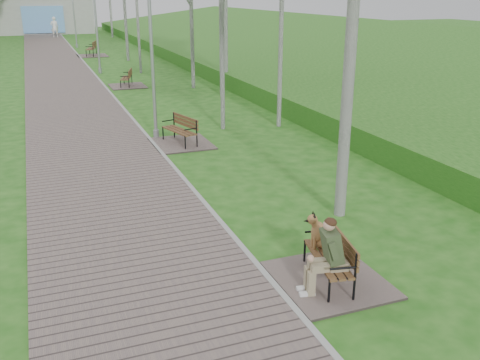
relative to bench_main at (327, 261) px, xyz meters
name	(u,v)px	position (x,y,z in m)	size (l,w,h in m)	color
ground	(193,190)	(-0.78, 4.63, -0.38)	(120.00, 120.00, 0.00)	#1E5B14
walkway	(57,69)	(-2.53, 26.13, -0.36)	(3.50, 67.00, 0.04)	#6C5B57
kerb	(89,68)	(-0.78, 26.13, -0.36)	(0.10, 67.00, 0.05)	#999993
embankment	(287,62)	(11.22, 24.63, -0.38)	(14.00, 70.00, 1.60)	#529232
building_north	(42,13)	(-2.28, 55.60, 1.61)	(10.00, 5.20, 4.00)	#9E9E99
bench_main	(327,261)	(0.00, 0.00, 0.00)	(1.59, 1.77, 1.39)	#6C5B57
bench_second	(180,138)	(-0.06, 8.45, -0.20)	(1.66, 1.84, 1.02)	#6C5B57
bench_third	(127,83)	(0.20, 19.06, -0.21)	(1.60, 1.78, 0.98)	#6C5B57
bench_far	(92,53)	(0.06, 32.38, -0.15)	(1.99, 2.22, 1.22)	#6C5B57
lamp_post_near	(153,70)	(-0.55, 9.39, 1.68)	(0.17, 0.17, 4.42)	#9EA1A6
lamp_post_second	(97,28)	(-0.42, 23.82, 1.97)	(0.19, 0.19, 5.04)	#9EA1A6
lamp_post_third	(74,18)	(-0.36, 38.81, 1.84)	(0.18, 0.18, 4.76)	#9EA1A6
pedestrian_near	(55,27)	(-1.45, 49.22, 0.58)	(0.70, 0.46, 1.93)	white
pedestrian_far	(29,26)	(-3.68, 53.62, 0.54)	(0.90, 0.70, 1.84)	#9D9789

